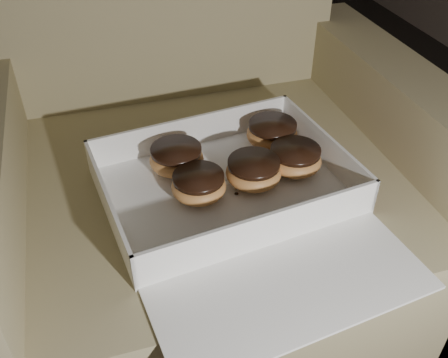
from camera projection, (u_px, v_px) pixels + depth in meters
name	position (u px, v px, depth m)	size (l,w,h in m)	color
armchair	(204.00, 197.00, 1.05)	(0.90, 0.76, 0.94)	#9A8D62
bakery_box	(236.00, 200.00, 0.84)	(0.46, 0.52, 0.07)	white
donut_a	(177.00, 158.00, 0.89)	(0.10, 0.10, 0.05)	#E99D51
donut_b	(199.00, 185.00, 0.84)	(0.09, 0.09, 0.05)	#E99D51
donut_c	(295.00, 159.00, 0.89)	(0.10, 0.10, 0.05)	#E99D51
donut_d	(272.00, 133.00, 0.96)	(0.10, 0.10, 0.05)	#E99D51
donut_e	(253.00, 171.00, 0.86)	(0.10, 0.10, 0.05)	#E99D51
crumb_a	(147.00, 265.00, 0.73)	(0.01, 0.01, 0.00)	black
crumb_b	(266.00, 183.00, 0.88)	(0.01, 0.01, 0.00)	black
crumb_c	(236.00, 194.00, 0.85)	(0.01, 0.01, 0.00)	black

